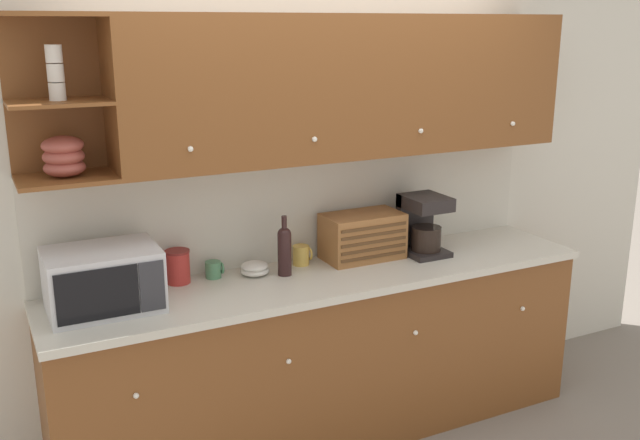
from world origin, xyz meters
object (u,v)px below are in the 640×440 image
Objects in this scene: storage_canister at (178,267)px; coffee_maker at (422,224)px; mug at (214,270)px; bread_box at (362,236)px; wine_bottle at (284,249)px; bowl_stack_on_counter at (255,268)px; microwave at (103,280)px; mug_blue_second at (302,255)px.

coffee_maker is at bearing -6.05° from storage_canister.
coffee_maker is (1.18, -0.14, 0.13)m from mug.
bread_box is at bearing -4.31° from storage_canister.
wine_bottle is at bearing 179.24° from coffee_maker.
bowl_stack_on_counter is (0.39, -0.06, -0.05)m from storage_canister.
coffee_maker reaches higher than wine_bottle.
microwave is at bearing -171.07° from bowl_stack_on_counter.
microwave is 1.57× the size of wine_bottle.
mug is (0.18, -0.01, -0.04)m from storage_canister.
wine_bottle reaches higher than storage_canister.
coffee_maker reaches higher than storage_canister.
coffee_maker is at bearing -11.08° from bread_box.
microwave is 0.44m from storage_canister.
storage_canister reaches higher than mug.
microwave is at bearing -176.74° from wine_bottle.
bowl_stack_on_counter is at bearing 178.77° from bread_box.
coffee_maker reaches higher than mug.
bread_box is at bearing -4.71° from mug.
mug_blue_second is (0.15, 0.11, -0.09)m from wine_bottle.
storage_canister is 0.39× the size of bread_box.
bread_box is (1.42, 0.11, -0.02)m from microwave.
mug_blue_second is at bearing 7.72° from bowl_stack_on_counter.
storage_canister is at bearing 170.67° from bowl_stack_on_counter.
mug is 0.29× the size of wine_bottle.
bowl_stack_on_counter is 0.64m from bread_box.
microwave is 2.92× the size of storage_canister.
storage_canister is 1.59× the size of mug_blue_second.
bread_box is at bearing -1.23° from bowl_stack_on_counter.
microwave is 0.80m from bowl_stack_on_counter.
bread_box is (0.50, 0.06, -0.01)m from wine_bottle.
wine_bottle is 2.97× the size of mug_blue_second.
wine_bottle reaches higher than microwave.
microwave is 3.27× the size of bowl_stack_on_counter.
wine_bottle is at bearing -143.52° from mug_blue_second.
bread_box is (0.63, -0.01, 0.09)m from bowl_stack_on_counter.
bowl_stack_on_counter is (0.78, 0.12, -0.11)m from microwave.
storage_canister is at bearing 25.22° from microwave.
mug is 0.21m from bowl_stack_on_counter.
wine_bottle reaches higher than bread_box.
storage_canister is (0.40, 0.19, -0.06)m from microwave.
mug_blue_second reaches higher than mug.
mug_blue_second is 0.25× the size of bread_box.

